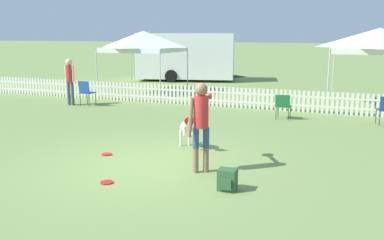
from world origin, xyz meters
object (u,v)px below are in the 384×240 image
at_px(handler_person, 201,117).
at_px(leaping_dog, 187,127).
at_px(canopy_tent_secondary, 380,41).
at_px(spectator_standing, 70,77).
at_px(frisbee_near_dog, 107,182).
at_px(equipment_trailer, 186,56).
at_px(folding_chair_blue_left, 86,91).
at_px(canopy_tent_main, 143,41).
at_px(frisbee_near_handler, 107,154).
at_px(backpack_on_grass, 227,180).
at_px(folding_chair_green_right, 283,104).

distance_m(handler_person, leaping_dog, 1.79).
height_order(canopy_tent_secondary, spectator_standing, canopy_tent_secondary).
height_order(frisbee_near_dog, equipment_trailer, equipment_trailer).
xyz_separation_m(handler_person, canopy_tent_secondary, (3.35, 9.15, 1.29)).
relative_size(folding_chair_blue_left, canopy_tent_main, 0.31).
height_order(folding_chair_blue_left, canopy_tent_secondary, canopy_tent_secondary).
bearing_deg(canopy_tent_main, canopy_tent_secondary, -3.18).
bearing_deg(leaping_dog, spectator_standing, -64.19).
relative_size(handler_person, frisbee_near_handler, 7.47).
bearing_deg(frisbee_near_handler, canopy_tent_main, 112.56).
height_order(canopy_tent_main, canopy_tent_secondary, canopy_tent_secondary).
relative_size(backpack_on_grass, spectator_standing, 0.22).
distance_m(canopy_tent_main, equipment_trailer, 5.52).
bearing_deg(equipment_trailer, spectator_standing, -108.68).
height_order(frisbee_near_handler, canopy_tent_secondary, canopy_tent_secondary).
relative_size(canopy_tent_secondary, spectator_standing, 1.83).
distance_m(frisbee_near_handler, canopy_tent_secondary, 10.74).
relative_size(canopy_tent_main, canopy_tent_secondary, 0.97).
bearing_deg(equipment_trailer, backpack_on_grass, -79.70).
xyz_separation_m(canopy_tent_main, equipment_trailer, (-0.15, 5.45, -0.89)).
height_order(handler_person, equipment_trailer, equipment_trailer).
distance_m(handler_person, frisbee_near_dog, 2.10).
xyz_separation_m(frisbee_near_handler, folding_chair_blue_left, (-4.21, 5.34, 0.55)).
bearing_deg(handler_person, spectator_standing, 111.19).
height_order(backpack_on_grass, canopy_tent_secondary, canopy_tent_secondary).
bearing_deg(folding_chair_blue_left, equipment_trailer, -86.99).
bearing_deg(canopy_tent_main, spectator_standing, -103.36).
xyz_separation_m(handler_person, leaping_dog, (-0.87, 1.46, -0.56)).
height_order(frisbee_near_handler, spectator_standing, spectator_standing).
relative_size(frisbee_near_handler, canopy_tent_secondary, 0.07).
distance_m(frisbee_near_handler, backpack_on_grass, 3.29).
relative_size(frisbee_near_handler, spectator_standing, 0.13).
bearing_deg(handler_person, folding_chair_green_right, 53.07).
bearing_deg(leaping_dog, frisbee_near_handler, 6.68).
distance_m(leaping_dog, equipment_trailer, 14.76).
bearing_deg(folding_chair_blue_left, folding_chair_green_right, -175.49).
xyz_separation_m(folding_chair_blue_left, equipment_trailer, (0.18, 9.44, 0.83)).
relative_size(frisbee_near_dog, backpack_on_grass, 0.62).
height_order(leaping_dog, backpack_on_grass, leaping_dog).
xyz_separation_m(handler_person, equipment_trailer, (-6.36, 15.13, 0.31)).
bearing_deg(backpack_on_grass, equipment_trailer, 114.10).
bearing_deg(folding_chair_green_right, backpack_on_grass, 91.13).
bearing_deg(frisbee_near_dog, handler_person, 41.99).
bearing_deg(spectator_standing, canopy_tent_main, -98.84).
height_order(handler_person, leaping_dog, handler_person).
height_order(canopy_tent_main, equipment_trailer, canopy_tent_main).
bearing_deg(spectator_standing, canopy_tent_secondary, -156.93).
bearing_deg(frisbee_near_dog, canopy_tent_main, 114.04).
relative_size(handler_person, canopy_tent_secondary, 0.55).
xyz_separation_m(leaping_dog, backpack_on_grass, (1.63, -2.24, -0.33)).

